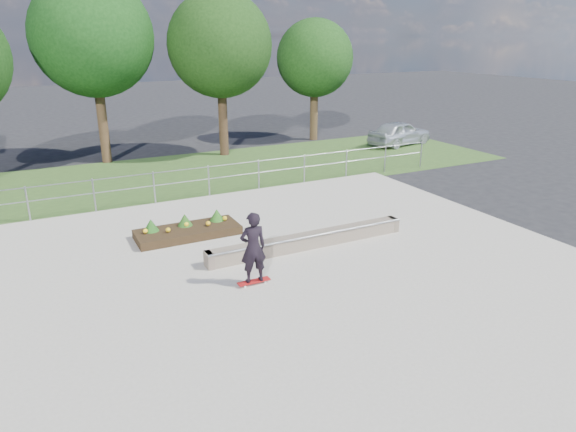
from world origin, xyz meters
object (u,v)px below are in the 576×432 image
at_px(planter_bed, 187,230).
at_px(skateboarder, 253,248).
at_px(parked_car, 400,133).
at_px(grind_ledge, 309,240).

height_order(planter_bed, skateboarder, skateboarder).
bearing_deg(skateboarder, parked_car, 40.68).
xyz_separation_m(planter_bed, skateboarder, (0.49, -3.79, 0.75)).
bearing_deg(planter_bed, parked_car, 29.45).
bearing_deg(planter_bed, grind_ledge, -41.14).
relative_size(grind_ledge, parked_car, 1.54).
bearing_deg(grind_ledge, planter_bed, 138.86).
relative_size(planter_bed, skateboarder, 1.66).
bearing_deg(skateboarder, planter_bed, 97.40).
xyz_separation_m(grind_ledge, parked_car, (11.52, 10.48, 0.40)).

